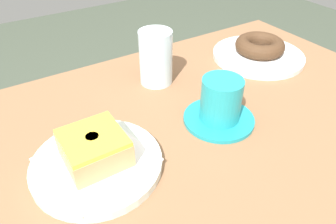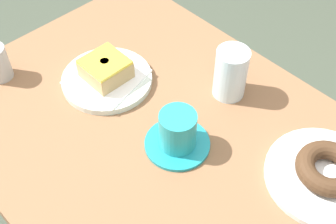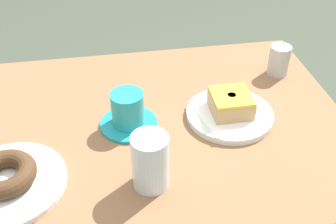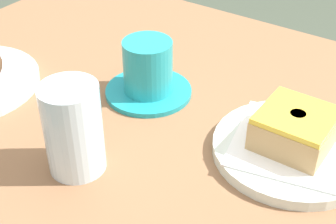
# 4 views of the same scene
# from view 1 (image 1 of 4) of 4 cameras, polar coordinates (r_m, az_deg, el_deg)

# --- Properties ---
(table) EXTENTS (0.96, 0.67, 0.76)m
(table) POSITION_cam_1_polar(r_m,az_deg,el_deg) (0.68, 5.74, -11.50)
(table) COLOR brown
(table) RESTS_ON ground_plane
(plate_chocolate_ring) EXTENTS (0.23, 0.23, 0.01)m
(plate_chocolate_ring) POSITION_cam_1_polar(r_m,az_deg,el_deg) (0.84, 16.04, 9.84)
(plate_chocolate_ring) COLOR silver
(plate_chocolate_ring) RESTS_ON table
(napkin_chocolate_ring) EXTENTS (0.17, 0.17, 0.00)m
(napkin_chocolate_ring) POSITION_cam_1_polar(r_m,az_deg,el_deg) (0.84, 16.13, 10.32)
(napkin_chocolate_ring) COLOR white
(napkin_chocolate_ring) RESTS_ON plate_chocolate_ring
(donut_chocolate_ring) EXTENTS (0.12, 0.12, 0.04)m
(donut_chocolate_ring) POSITION_cam_1_polar(r_m,az_deg,el_deg) (0.83, 16.36, 11.53)
(donut_chocolate_ring) COLOR #472E1C
(donut_chocolate_ring) RESTS_ON napkin_chocolate_ring
(plate_glazed_square) EXTENTS (0.21, 0.21, 0.02)m
(plate_glazed_square) POSITION_cam_1_polar(r_m,az_deg,el_deg) (0.51, -12.75, -9.14)
(plate_glazed_square) COLOR silver
(plate_glazed_square) RESTS_ON table
(napkin_glazed_square) EXTENTS (0.18, 0.18, 0.00)m
(napkin_glazed_square) POSITION_cam_1_polar(r_m,az_deg,el_deg) (0.51, -12.89, -8.42)
(napkin_glazed_square) COLOR white
(napkin_glazed_square) RESTS_ON plate_glazed_square
(donut_glazed_square) EXTENTS (0.09, 0.09, 0.05)m
(donut_glazed_square) POSITION_cam_1_polar(r_m,az_deg,el_deg) (0.49, -13.29, -6.35)
(donut_glazed_square) COLOR tan
(donut_glazed_square) RESTS_ON napkin_glazed_square
(water_glass) EXTENTS (0.07, 0.07, 0.12)m
(water_glass) POSITION_cam_1_polar(r_m,az_deg,el_deg) (0.68, -2.22, 9.86)
(water_glass) COLOR silver
(water_glass) RESTS_ON table
(coffee_cup) EXTENTS (0.13, 0.13, 0.09)m
(coffee_cup) POSITION_cam_1_polar(r_m,az_deg,el_deg) (0.58, 9.75, 1.35)
(coffee_cup) COLOR teal
(coffee_cup) RESTS_ON table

